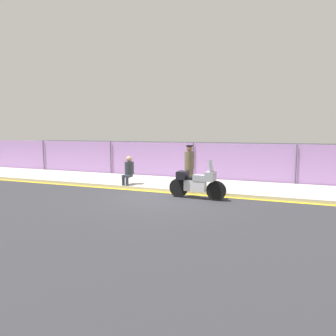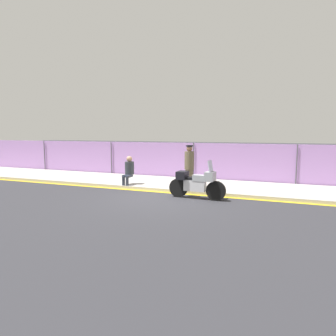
# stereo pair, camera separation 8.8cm
# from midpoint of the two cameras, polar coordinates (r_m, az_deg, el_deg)

# --- Properties ---
(ground_plane) EXTENTS (120.00, 120.00, 0.00)m
(ground_plane) POSITION_cam_midpoint_polar(r_m,az_deg,el_deg) (11.37, -1.67, -5.74)
(ground_plane) COLOR #2D2D33
(sidewalk) EXTENTS (36.05, 3.30, 0.13)m
(sidewalk) POSITION_cam_midpoint_polar(r_m,az_deg,el_deg) (13.90, 2.69, -3.13)
(sidewalk) COLOR #ADA89E
(sidewalk) RESTS_ON ground_plane
(curb_paint_stripe) EXTENTS (36.05, 0.18, 0.01)m
(curb_paint_stripe) POSITION_cam_midpoint_polar(r_m,az_deg,el_deg) (12.30, 0.16, -4.75)
(curb_paint_stripe) COLOR gold
(curb_paint_stripe) RESTS_ON ground_plane
(storefront_fence) EXTENTS (34.24, 0.17, 1.92)m
(storefront_fence) POSITION_cam_midpoint_polar(r_m,az_deg,el_deg) (15.42, 4.72, 1.21)
(storefront_fence) COLOR #AD7FC6
(storefront_fence) RESTS_ON ground_plane
(motorcycle) EXTENTS (2.20, 0.58, 1.47)m
(motorcycle) POSITION_cam_midpoint_polar(r_m,az_deg,el_deg) (11.20, 5.23, -2.87)
(motorcycle) COLOR black
(motorcycle) RESTS_ON ground_plane
(officer_standing) EXTENTS (0.41, 0.41, 1.79)m
(officer_standing) POSITION_cam_midpoint_polar(r_m,az_deg,el_deg) (12.80, 3.87, 0.44)
(officer_standing) COLOR brown
(officer_standing) RESTS_ON sidewalk
(person_seated_on_curb) EXTENTS (0.41, 0.67, 1.27)m
(person_seated_on_curb) POSITION_cam_midpoint_polar(r_m,az_deg,el_deg) (13.55, -7.69, -0.18)
(person_seated_on_curb) COLOR #2D3342
(person_seated_on_curb) RESTS_ON sidewalk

